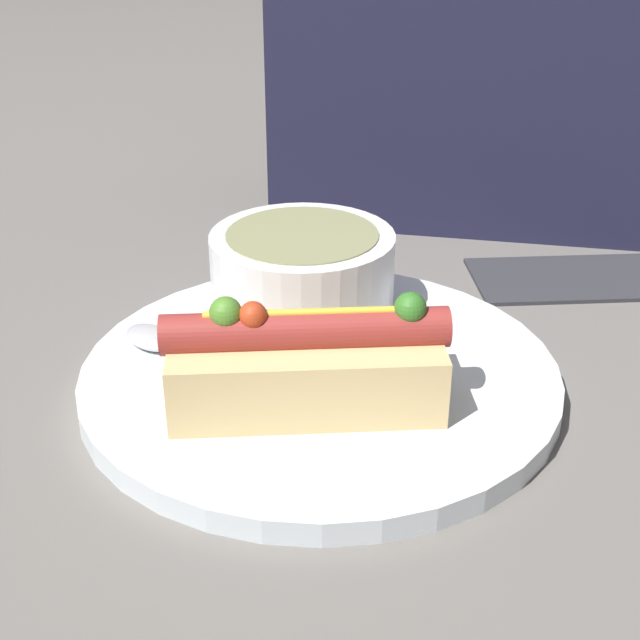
% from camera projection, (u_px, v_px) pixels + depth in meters
% --- Properties ---
extents(ground_plane, '(4.00, 4.00, 0.00)m').
position_uv_depth(ground_plane, '(320.00, 386.00, 0.54)').
color(ground_plane, slate).
extents(dinner_plate, '(0.28, 0.28, 0.01)m').
position_uv_depth(dinner_plate, '(320.00, 376.00, 0.53)').
color(dinner_plate, white).
rests_on(dinner_plate, ground_plane).
extents(hot_dog, '(0.16, 0.10, 0.07)m').
position_uv_depth(hot_dog, '(309.00, 363.00, 0.48)').
color(hot_dog, '#E5C17F').
rests_on(hot_dog, dinner_plate).
extents(soup_bowl, '(0.12, 0.12, 0.05)m').
position_uv_depth(soup_bowl, '(303.00, 268.00, 0.58)').
color(soup_bowl, white).
rests_on(soup_bowl, dinner_plate).
extents(spoon, '(0.13, 0.09, 0.01)m').
position_uv_depth(spoon, '(170.00, 349.00, 0.54)').
color(spoon, '#B7B7BC').
rests_on(spoon, dinner_plate).
extents(napkin, '(0.16, 0.11, 0.01)m').
position_uv_depth(napkin, '(569.00, 277.00, 0.67)').
color(napkin, '#333338').
rests_on(napkin, ground_plane).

